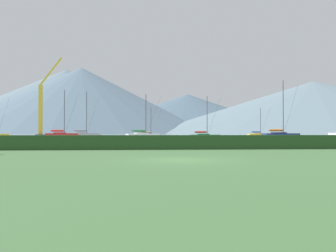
{
  "coord_description": "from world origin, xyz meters",
  "views": [
    {
      "loc": [
        -2.14,
        -17.87,
        1.42
      ],
      "look_at": [
        4.05,
        58.21,
        2.68
      ],
      "focal_mm": 38.18,
      "sensor_mm": 36.0,
      "label": 1
    }
  ],
  "objects_px": {
    "sailboat_slip_12": "(205,136)",
    "sailboat_slip_0": "(62,135)",
    "sailboat_slip_2": "(149,136)",
    "sailboat_slip_11": "(259,135)",
    "sailboat_slip_9": "(144,136)",
    "sailboat_slip_10": "(281,135)",
    "sailboat_slip_7": "(85,135)",
    "dock_crane": "(41,113)"
  },
  "relations": [
    {
      "from": "sailboat_slip_12",
      "to": "sailboat_slip_0",
      "type": "bearing_deg",
      "value": 144.3
    },
    {
      "from": "sailboat_slip_11",
      "to": "dock_crane",
      "type": "height_order",
      "value": "dock_crane"
    },
    {
      "from": "sailboat_slip_2",
      "to": "dock_crane",
      "type": "height_order",
      "value": "dock_crane"
    },
    {
      "from": "sailboat_slip_7",
      "to": "sailboat_slip_11",
      "type": "height_order",
      "value": "sailboat_slip_7"
    },
    {
      "from": "sailboat_slip_2",
      "to": "sailboat_slip_9",
      "type": "bearing_deg",
      "value": -105.05
    },
    {
      "from": "sailboat_slip_7",
      "to": "sailboat_slip_0",
      "type": "bearing_deg",
      "value": -117.41
    },
    {
      "from": "sailboat_slip_0",
      "to": "sailboat_slip_10",
      "type": "bearing_deg",
      "value": -20.39
    },
    {
      "from": "sailboat_slip_7",
      "to": "sailboat_slip_10",
      "type": "distance_m",
      "value": 49.75
    },
    {
      "from": "sailboat_slip_12",
      "to": "sailboat_slip_10",
      "type": "bearing_deg",
      "value": 0.92
    },
    {
      "from": "sailboat_slip_7",
      "to": "dock_crane",
      "type": "distance_m",
      "value": 12.52
    },
    {
      "from": "sailboat_slip_0",
      "to": "dock_crane",
      "type": "bearing_deg",
      "value": 142.15
    },
    {
      "from": "sailboat_slip_9",
      "to": "sailboat_slip_10",
      "type": "height_order",
      "value": "sailboat_slip_10"
    },
    {
      "from": "sailboat_slip_10",
      "to": "sailboat_slip_11",
      "type": "relative_size",
      "value": 1.52
    },
    {
      "from": "sailboat_slip_0",
      "to": "sailboat_slip_11",
      "type": "height_order",
      "value": "sailboat_slip_0"
    },
    {
      "from": "dock_crane",
      "to": "sailboat_slip_11",
      "type": "bearing_deg",
      "value": 2.79
    },
    {
      "from": "sailboat_slip_10",
      "to": "sailboat_slip_9",
      "type": "bearing_deg",
      "value": 169.11
    },
    {
      "from": "sailboat_slip_7",
      "to": "sailboat_slip_2",
      "type": "bearing_deg",
      "value": -39.77
    },
    {
      "from": "sailboat_slip_2",
      "to": "sailboat_slip_11",
      "type": "xyz_separation_m",
      "value": [
        28.97,
        6.2,
        0.01
      ]
    },
    {
      "from": "sailboat_slip_9",
      "to": "sailboat_slip_0",
      "type": "bearing_deg",
      "value": 129.19
    },
    {
      "from": "sailboat_slip_2",
      "to": "sailboat_slip_10",
      "type": "height_order",
      "value": "sailboat_slip_10"
    },
    {
      "from": "sailboat_slip_9",
      "to": "sailboat_slip_7",
      "type": "bearing_deg",
      "value": 106.68
    },
    {
      "from": "sailboat_slip_11",
      "to": "sailboat_slip_10",
      "type": "bearing_deg",
      "value": -103.77
    },
    {
      "from": "sailboat_slip_12",
      "to": "sailboat_slip_7",
      "type": "bearing_deg",
      "value": 127.76
    },
    {
      "from": "sailboat_slip_2",
      "to": "sailboat_slip_11",
      "type": "height_order",
      "value": "sailboat_slip_11"
    },
    {
      "from": "sailboat_slip_9",
      "to": "sailboat_slip_12",
      "type": "bearing_deg",
      "value": -35.23
    },
    {
      "from": "sailboat_slip_2",
      "to": "sailboat_slip_12",
      "type": "bearing_deg",
      "value": -68.61
    },
    {
      "from": "sailboat_slip_7",
      "to": "sailboat_slip_10",
      "type": "bearing_deg",
      "value": -39.76
    },
    {
      "from": "sailboat_slip_11",
      "to": "sailboat_slip_12",
      "type": "xyz_separation_m",
      "value": [
        -18.79,
        -23.81,
        0.0
      ]
    },
    {
      "from": "sailboat_slip_11",
      "to": "dock_crane",
      "type": "distance_m",
      "value": 55.33
    },
    {
      "from": "sailboat_slip_2",
      "to": "sailboat_slip_9",
      "type": "distance_m",
      "value": 13.64
    },
    {
      "from": "sailboat_slip_7",
      "to": "sailboat_slip_11",
      "type": "distance_m",
      "value": 45.82
    },
    {
      "from": "sailboat_slip_0",
      "to": "sailboat_slip_11",
      "type": "relative_size",
      "value": 1.43
    },
    {
      "from": "sailboat_slip_0",
      "to": "sailboat_slip_7",
      "type": "relative_size",
      "value": 0.93
    },
    {
      "from": "sailboat_slip_0",
      "to": "sailboat_slip_12",
      "type": "distance_m",
      "value": 34.86
    },
    {
      "from": "sailboat_slip_2",
      "to": "sailboat_slip_9",
      "type": "xyz_separation_m",
      "value": [
        -1.52,
        -13.55,
        0.1
      ]
    },
    {
      "from": "sailboat_slip_0",
      "to": "sailboat_slip_2",
      "type": "xyz_separation_m",
      "value": [
        20.24,
        0.59,
        -0.14
      ]
    },
    {
      "from": "sailboat_slip_0",
      "to": "sailboat_slip_2",
      "type": "distance_m",
      "value": 20.25
    },
    {
      "from": "sailboat_slip_12",
      "to": "dock_crane",
      "type": "relative_size",
      "value": 0.42
    },
    {
      "from": "sailboat_slip_0",
      "to": "sailboat_slip_7",
      "type": "bearing_deg",
      "value": 68.99
    },
    {
      "from": "sailboat_slip_12",
      "to": "sailboat_slip_9",
      "type": "bearing_deg",
      "value": 154.41
    },
    {
      "from": "sailboat_slip_2",
      "to": "sailboat_slip_9",
      "type": "height_order",
      "value": "sailboat_slip_9"
    },
    {
      "from": "sailboat_slip_11",
      "to": "sailboat_slip_12",
      "type": "bearing_deg",
      "value": -134.26
    }
  ]
}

